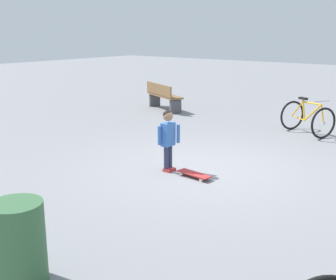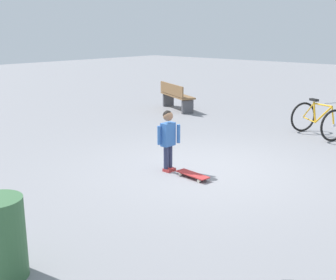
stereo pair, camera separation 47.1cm
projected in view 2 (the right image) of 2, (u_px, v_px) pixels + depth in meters
ground_plane at (211, 169)px, 7.57m from camera, size 50.00×50.00×0.00m
child_person at (168, 134)px, 7.34m from camera, size 0.23×0.36×1.06m
skateboard at (193, 175)px, 7.12m from camera, size 0.63×0.26×0.07m
bicycle_mid at (318, 120)px, 9.86m from camera, size 1.28×1.12×0.85m
street_bench at (176, 96)px, 13.12m from camera, size 1.64×1.07×0.80m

